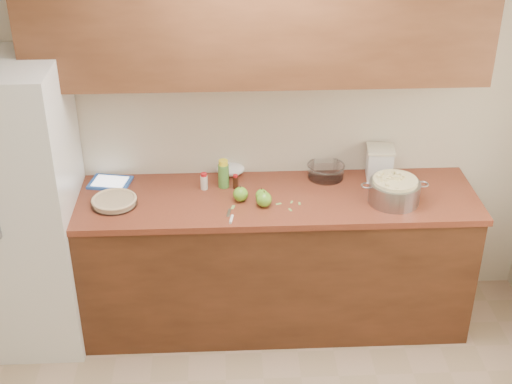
{
  "coord_description": "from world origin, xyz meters",
  "views": [
    {
      "loc": [
        -0.19,
        -2.25,
        3.03
      ],
      "look_at": [
        -0.02,
        1.43,
        0.98
      ],
      "focal_mm": 50.0,
      "sensor_mm": 36.0,
      "label": 1
    }
  ],
  "objects_px": {
    "colander": "(394,191)",
    "flour_canister": "(380,162)",
    "tablet": "(110,182)",
    "pie": "(114,201)"
  },
  "relations": [
    {
      "from": "flour_canister",
      "to": "pie",
      "type": "bearing_deg",
      "value": -170.61
    },
    {
      "from": "pie",
      "to": "flour_canister",
      "type": "bearing_deg",
      "value": 9.39
    },
    {
      "from": "colander",
      "to": "tablet",
      "type": "bearing_deg",
      "value": 169.96
    },
    {
      "from": "colander",
      "to": "flour_canister",
      "type": "relative_size",
      "value": 1.96
    },
    {
      "from": "tablet",
      "to": "flour_canister",
      "type": "bearing_deg",
      "value": 11.49
    },
    {
      "from": "colander",
      "to": "tablet",
      "type": "relative_size",
      "value": 1.45
    },
    {
      "from": "pie",
      "to": "tablet",
      "type": "relative_size",
      "value": 0.99
    },
    {
      "from": "flour_canister",
      "to": "tablet",
      "type": "distance_m",
      "value": 1.69
    },
    {
      "from": "pie",
      "to": "tablet",
      "type": "height_order",
      "value": "pie"
    },
    {
      "from": "pie",
      "to": "flour_canister",
      "type": "relative_size",
      "value": 1.34
    }
  ]
}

